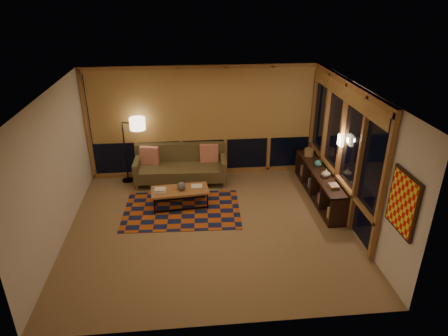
{
  "coord_description": "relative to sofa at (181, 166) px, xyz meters",
  "views": [
    {
      "loc": [
        -0.38,
        -6.63,
        4.37
      ],
      "look_at": [
        0.31,
        0.44,
        1.06
      ],
      "focal_mm": 32.0,
      "sensor_mm": 36.0,
      "label": 1
    }
  ],
  "objects": [
    {
      "name": "wall_art",
      "position": [
        3.28,
        -3.85,
        1.02
      ],
      "size": [
        0.06,
        0.74,
        0.94
      ],
      "primitive_type": null,
      "color": "red",
      "rests_on": "walls"
    },
    {
      "name": "book_stack_b",
      "position": [
        0.34,
        -1.09,
        -0.01
      ],
      "size": [
        0.27,
        0.22,
        0.05
      ],
      "primitive_type": null,
      "rotation": [
        0.0,
        0.0,
        -0.03
      ],
      "color": "white",
      "rests_on": "coffee_table"
    },
    {
      "name": "area_rug",
      "position": [
        0.01,
        -1.32,
        -0.43
      ],
      "size": [
        2.49,
        1.71,
        0.01
      ],
      "primitive_type": "cube",
      "rotation": [
        0.0,
        0.0,
        -0.04
      ],
      "color": "#A84714",
      "rests_on": "floor"
    },
    {
      "name": "teal_bowl",
      "position": [
        3.06,
        -0.79,
        0.28
      ],
      "size": [
        0.16,
        0.16,
        0.16
      ],
      "primitive_type": "sphere",
      "rotation": [
        0.0,
        0.0,
        0.03
      ],
      "color": "teal",
      "rests_on": "bookshelf"
    },
    {
      "name": "window_wall_right",
      "position": [
        3.25,
        -1.4,
        0.92
      ],
      "size": [
        0.16,
        3.7,
        2.6
      ],
      "primitive_type": null,
      "color": "brown",
      "rests_on": "walls"
    },
    {
      "name": "ceramic_pot",
      "position": [
        0.02,
        -1.15,
        0.06
      ],
      "size": [
        0.23,
        0.23,
        0.18
      ],
      "primitive_type": "sphere",
      "rotation": [
        0.0,
        0.0,
        0.35
      ],
      "color": "#25262A",
      "rests_on": "coffee_table"
    },
    {
      "name": "coffee_table",
      "position": [
        -0.02,
        -1.13,
        -0.23
      ],
      "size": [
        1.25,
        0.66,
        0.4
      ],
      "primitive_type": null,
      "rotation": [
        0.0,
        0.0,
        0.09
      ],
      "color": "brown",
      "rests_on": "floor"
    },
    {
      "name": "floor_lamp",
      "position": [
        -1.29,
        0.21,
        0.38
      ],
      "size": [
        0.62,
        0.49,
        1.62
      ],
      "primitive_type": null,
      "rotation": [
        0.0,
        0.0,
        -0.28
      ],
      "color": "black",
      "rests_on": "floor"
    },
    {
      "name": "book_stack_a",
      "position": [
        -0.43,
        -1.19,
        0.0
      ],
      "size": [
        0.26,
        0.21,
        0.07
      ],
      "primitive_type": null,
      "rotation": [
        0.0,
        0.0,
        -0.03
      ],
      "color": "white",
      "rests_on": "coffee_table"
    },
    {
      "name": "window_wall_back",
      "position": [
        0.57,
        0.43,
        0.92
      ],
      "size": [
        5.3,
        0.16,
        2.6
      ],
      "primitive_type": null,
      "color": "brown",
      "rests_on": "walls"
    },
    {
      "name": "pillow_left",
      "position": [
        -0.72,
        0.18,
        0.22
      ],
      "size": [
        0.45,
        0.23,
        0.43
      ],
      "primitive_type": null,
      "rotation": [
        0.0,
        0.0,
        -0.21
      ],
      "color": "#B81501",
      "rests_on": "sofa"
    },
    {
      "name": "wall_sconce",
      "position": [
        3.19,
        -1.55,
        1.12
      ],
      "size": [
        0.12,
        0.18,
        0.22
      ],
      "primitive_type": null,
      "color": "#FFE9B7",
      "rests_on": "walls"
    },
    {
      "name": "shelf_book_stack",
      "position": [
        3.06,
        -1.81,
        0.24
      ],
      "size": [
        0.22,
        0.29,
        0.08
      ],
      "primitive_type": null,
      "rotation": [
        0.0,
        0.0,
        0.12
      ],
      "color": "white",
      "rests_on": "bookshelf"
    },
    {
      "name": "bookshelf",
      "position": [
        3.06,
        -1.01,
        -0.12
      ],
      "size": [
        0.4,
        2.54,
        0.64
      ],
      "primitive_type": null,
      "color": "black",
      "rests_on": "floor"
    },
    {
      "name": "basket",
      "position": [
        3.04,
        -0.16,
        0.29
      ],
      "size": [
        0.28,
        0.28,
        0.17
      ],
      "primitive_type": "cylinder",
      "rotation": [
        0.0,
        0.0,
        -0.33
      ],
      "color": "olive",
      "rests_on": "bookshelf"
    },
    {
      "name": "walls",
      "position": [
        0.57,
        -2.0,
        0.92
      ],
      "size": [
        5.51,
        5.01,
        2.7
      ],
      "color": "silver",
      "rests_on": "floor"
    },
    {
      "name": "vase",
      "position": [
        3.06,
        -1.33,
        0.3
      ],
      "size": [
        0.24,
        0.24,
        0.2
      ],
      "primitive_type": "imported",
      "rotation": [
        0.0,
        0.0,
        -0.31
      ],
      "color": "tan",
      "rests_on": "bookshelf"
    },
    {
      "name": "sofa",
      "position": [
        0.0,
        0.0,
        0.0
      ],
      "size": [
        2.15,
        0.94,
        0.87
      ],
      "primitive_type": null,
      "rotation": [
        0.0,
        0.0,
        -0.04
      ],
      "color": "#48422A",
      "rests_on": "floor"
    },
    {
      "name": "pillow_right",
      "position": [
        0.69,
        0.19,
        0.22
      ],
      "size": [
        0.44,
        0.15,
        0.44
      ],
      "primitive_type": null,
      "rotation": [
        0.0,
        0.0,
        -0.0
      ],
      "color": "#B81501",
      "rests_on": "sofa"
    },
    {
      "name": "ceiling",
      "position": [
        0.57,
        -2.0,
        2.27
      ],
      "size": [
        5.5,
        5.0,
        0.01
      ],
      "primitive_type": "cube",
      "color": "white",
      "rests_on": "walls"
    },
    {
      "name": "floor",
      "position": [
        0.57,
        -2.0,
        -0.43
      ],
      "size": [
        5.5,
        5.0,
        0.01
      ],
      "primitive_type": "cube",
      "color": "#806D4F",
      "rests_on": "ground"
    }
  ]
}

